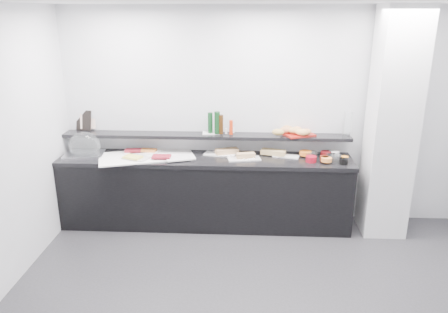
{
  "coord_description": "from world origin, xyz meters",
  "views": [
    {
      "loc": [
        -0.19,
        -3.39,
        2.62
      ],
      "look_at": [
        -0.45,
        1.45,
        1.0
      ],
      "focal_mm": 35.0,
      "sensor_mm": 36.0,
      "label": 1
    }
  ],
  "objects_px": {
    "condiment_tray": "(211,133)",
    "carafe": "(347,124)",
    "sandwich_plate_mid": "(244,159)",
    "bread_tray": "(299,134)",
    "framed_print": "(84,120)",
    "cloche_base": "(84,155)"
  },
  "relations": [
    {
      "from": "cloche_base",
      "to": "bread_tray",
      "type": "relative_size",
      "value": 1.34
    },
    {
      "from": "condiment_tray",
      "to": "carafe",
      "type": "bearing_deg",
      "value": -4.67
    },
    {
      "from": "condiment_tray",
      "to": "bread_tray",
      "type": "relative_size",
      "value": 0.62
    },
    {
      "from": "sandwich_plate_mid",
      "to": "framed_print",
      "type": "xyz_separation_m",
      "value": [
        -2.08,
        0.34,
        0.37
      ]
    },
    {
      "from": "bread_tray",
      "to": "carafe",
      "type": "bearing_deg",
      "value": -24.39
    },
    {
      "from": "condiment_tray",
      "to": "bread_tray",
      "type": "xyz_separation_m",
      "value": [
        1.09,
        -0.02,
        0.0
      ]
    },
    {
      "from": "cloche_base",
      "to": "sandwich_plate_mid",
      "type": "height_order",
      "value": "cloche_base"
    },
    {
      "from": "sandwich_plate_mid",
      "to": "condiment_tray",
      "type": "bearing_deg",
      "value": 137.38
    },
    {
      "from": "framed_print",
      "to": "carafe",
      "type": "distance_m",
      "value": 3.34
    },
    {
      "from": "sandwich_plate_mid",
      "to": "condiment_tray",
      "type": "height_order",
      "value": "condiment_tray"
    },
    {
      "from": "bread_tray",
      "to": "carafe",
      "type": "distance_m",
      "value": 0.6
    },
    {
      "from": "sandwich_plate_mid",
      "to": "bread_tray",
      "type": "bearing_deg",
      "value": 8.86
    },
    {
      "from": "bread_tray",
      "to": "sandwich_plate_mid",
      "type": "bearing_deg",
      "value": 175.14
    },
    {
      "from": "cloche_base",
      "to": "condiment_tray",
      "type": "relative_size",
      "value": 2.17
    },
    {
      "from": "carafe",
      "to": "bread_tray",
      "type": "bearing_deg",
      "value": -179.86
    },
    {
      "from": "sandwich_plate_mid",
      "to": "condiment_tray",
      "type": "relative_size",
      "value": 1.77
    },
    {
      "from": "sandwich_plate_mid",
      "to": "condiment_tray",
      "type": "xyz_separation_m",
      "value": [
        -0.42,
        0.26,
        0.25
      ]
    },
    {
      "from": "sandwich_plate_mid",
      "to": "carafe",
      "type": "relative_size",
      "value": 1.31
    },
    {
      "from": "carafe",
      "to": "sandwich_plate_mid",
      "type": "bearing_deg",
      "value": -169.1
    },
    {
      "from": "condiment_tray",
      "to": "bread_tray",
      "type": "distance_m",
      "value": 1.09
    },
    {
      "from": "cloche_base",
      "to": "bread_tray",
      "type": "bearing_deg",
      "value": -2.96
    },
    {
      "from": "framed_print",
      "to": "bread_tray",
      "type": "height_order",
      "value": "framed_print"
    }
  ]
}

